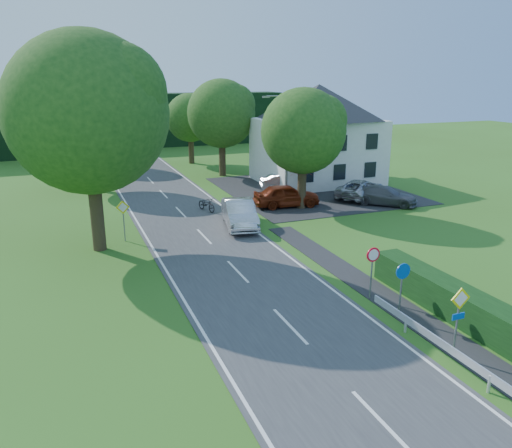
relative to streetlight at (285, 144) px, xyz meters
name	(u,v)px	position (x,y,z in m)	size (l,w,h in m)	color
road	(225,259)	(-8.06, -10.00, -4.44)	(7.00, 80.00, 0.04)	#39393B
parking_pad	(312,190)	(3.94, 3.00, -4.44)	(14.00, 16.00, 0.04)	#232326
line_edge_left	(164,266)	(-11.31, -10.00, -4.42)	(0.12, 80.00, 0.01)	white
line_edge_right	(281,250)	(-4.81, -10.00, -4.42)	(0.12, 80.00, 0.01)	white
line_centre	(225,258)	(-8.06, -10.00, -4.42)	(0.12, 80.00, 0.01)	white
tree_main	(90,145)	(-14.06, -6.00, 1.36)	(9.40, 9.40, 11.64)	#1C4715
tree_left_far	(91,139)	(-13.06, 10.00, -0.17)	(7.00, 7.00, 8.58)	#1C4715
tree_right_far	(222,128)	(-1.06, 12.00, 0.08)	(7.40, 7.40, 9.09)	#1C4715
tree_left_back	(88,128)	(-12.56, 22.00, -0.43)	(6.60, 6.60, 8.07)	#1C4715
tree_right_back	(191,129)	(-2.06, 20.00, -0.68)	(6.20, 6.20, 7.56)	#1C4715
tree_right_mid	(303,149)	(0.44, -2.00, -0.17)	(7.00, 7.00, 8.58)	#1C4715
treeline_right	(176,119)	(-0.06, 36.00, -0.96)	(30.00, 5.00, 7.00)	black
house_white	(318,133)	(5.94, 6.00, -0.06)	(10.60, 8.40, 8.60)	silver
streetlight	(285,144)	(0.00, 0.00, 0.00)	(2.03, 0.18, 8.00)	gray
sign_priority_right	(459,310)	(-3.76, -22.02, -2.67)	(0.78, 0.09, 2.59)	gray
sign_roundabout	(402,280)	(-3.76, -19.02, -2.79)	(0.64, 0.08, 2.37)	gray
sign_speed_limit	(373,261)	(-3.76, -17.03, -2.70)	(0.64, 0.11, 2.37)	gray
sign_priority_left	(123,213)	(-12.56, -5.02, -2.75)	(0.78, 0.09, 2.44)	gray
moving_car	(239,213)	(-5.36, -4.78, -3.57)	(1.80, 5.17, 1.70)	silver
motorcycle	(207,204)	(-6.26, -0.38, -3.92)	(0.67, 1.91, 1.01)	black
parked_car_red	(287,195)	(-0.44, -1.30, -3.60)	(1.95, 4.84, 1.65)	maroon
parked_car_silver_a	(287,182)	(1.79, 3.47, -3.69)	(1.55, 4.43, 1.46)	silver
parked_car_grey	(385,196)	(6.60, -3.50, -3.74)	(1.92, 4.72, 1.37)	#4F4F54
parked_car_silver_b	(360,189)	(6.10, -1.01, -3.70)	(2.41, 5.23, 1.45)	#A8A7AE
parasol	(302,182)	(2.24, 1.60, -3.38)	(2.27, 2.31, 2.08)	red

